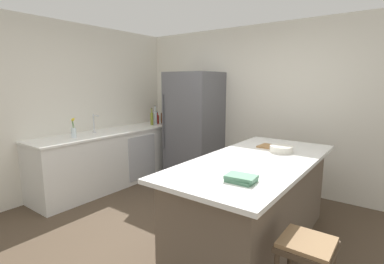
{
  "coord_description": "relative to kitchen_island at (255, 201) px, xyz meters",
  "views": [
    {
      "loc": [
        1.74,
        -2.17,
        1.69
      ],
      "look_at": [
        -0.64,
        1.04,
        1.0
      ],
      "focal_mm": 26.61,
      "sensor_mm": 36.0,
      "label": 1
    }
  ],
  "objects": [
    {
      "name": "bar_stool",
      "position": [
        0.72,
        -0.75,
        0.05
      ],
      "size": [
        0.36,
        0.36,
        0.64
      ],
      "color": "#473828",
      "rests_on": "ground_plane"
    },
    {
      "name": "vinegar_bottle",
      "position": [
        -2.62,
        1.52,
        0.55
      ],
      "size": [
        0.05,
        0.05,
        0.27
      ],
      "color": "#994C23",
      "rests_on": "counter_run_left"
    },
    {
      "name": "cutting_board",
      "position": [
        -0.04,
        0.6,
        0.47
      ],
      "size": [
        0.36,
        0.25,
        0.02
      ],
      "color": "#9E7042",
      "rests_on": "kitchen_island"
    },
    {
      "name": "cookbook_stack",
      "position": [
        0.18,
        -0.7,
        0.48
      ],
      "size": [
        0.25,
        0.19,
        0.05
      ],
      "color": "#4C7F60",
      "rests_on": "kitchen_island"
    },
    {
      "name": "olive_oil_bottle",
      "position": [
        -2.6,
        1.14,
        0.57
      ],
      "size": [
        0.06,
        0.06,
        0.32
      ],
      "color": "olive",
      "rests_on": "counter_run_left"
    },
    {
      "name": "refrigerator",
      "position": [
        -1.77,
        1.35,
        0.47
      ],
      "size": [
        0.84,
        0.77,
        1.87
      ],
      "color": "#56565B",
      "rests_on": "ground_plane"
    },
    {
      "name": "ground_plane",
      "position": [
        -0.59,
        -0.48,
        -0.47
      ],
      "size": [
        7.2,
        7.2,
        0.0
      ],
      "primitive_type": "plane",
      "color": "#4C3D2D"
    },
    {
      "name": "syrup_bottle",
      "position": [
        -2.59,
        1.43,
        0.55
      ],
      "size": [
        0.06,
        0.06,
        0.29
      ],
      "color": "#5B3319",
      "rests_on": "counter_run_left"
    },
    {
      "name": "hot_sauce_bottle",
      "position": [
        -2.64,
        1.33,
        0.53
      ],
      "size": [
        0.06,
        0.06,
        0.22
      ],
      "color": "red",
      "rests_on": "counter_run_left"
    },
    {
      "name": "wall_rear",
      "position": [
        -0.59,
        1.77,
        0.83
      ],
      "size": [
        6.0,
        0.1,
        2.6
      ],
      "primitive_type": "cube",
      "color": "silver",
      "rests_on": "ground_plane"
    },
    {
      "name": "sink_faucet",
      "position": [
        -2.71,
        -0.02,
        0.6
      ],
      "size": [
        0.15,
        0.05,
        0.3
      ],
      "color": "silver",
      "rests_on": "counter_run_left"
    },
    {
      "name": "flower_vase",
      "position": [
        -2.62,
        -0.43,
        0.55
      ],
      "size": [
        0.07,
        0.07,
        0.29
      ],
      "color": "silver",
      "rests_on": "counter_run_left"
    },
    {
      "name": "kitchen_island",
      "position": [
        0.0,
        0.0,
        0.0
      ],
      "size": [
        1.03,
        2.29,
        0.93
      ],
      "color": "brown",
      "rests_on": "ground_plane"
    },
    {
      "name": "mixing_bowl",
      "position": [
        0.1,
        0.44,
        0.49
      ],
      "size": [
        0.25,
        0.25,
        0.07
      ],
      "color": "silver",
      "rests_on": "kitchen_island"
    },
    {
      "name": "counter_run_left",
      "position": [
        -2.66,
        0.29,
        -0.01
      ],
      "size": [
        0.68,
        2.69,
        0.91
      ],
      "color": "silver",
      "rests_on": "ground_plane"
    },
    {
      "name": "soda_bottle",
      "position": [
        -2.61,
        1.24,
        0.58
      ],
      "size": [
        0.07,
        0.07,
        0.36
      ],
      "color": "silver",
      "rests_on": "counter_run_left"
    },
    {
      "name": "wall_left",
      "position": [
        -3.04,
        -0.48,
        0.83
      ],
      "size": [
        0.1,
        6.0,
        2.6
      ],
      "primitive_type": "cube",
      "color": "silver",
      "rests_on": "ground_plane"
    }
  ]
}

